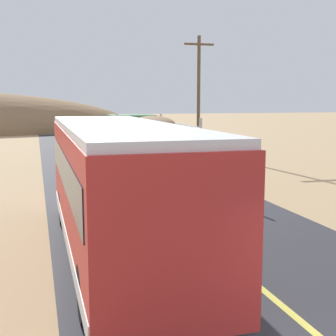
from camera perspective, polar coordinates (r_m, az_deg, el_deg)
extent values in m
cube|color=#3F7F4C|center=(27.11, -4.52, 4.19)|extent=(2.50, 2.20, 2.20)
cube|color=#192333|center=(27.08, -4.54, 5.13)|extent=(2.53, 1.54, 0.70)
cube|color=brown|center=(21.98, -1.72, 0.36)|extent=(2.50, 6.40, 0.24)
cylinder|color=silver|center=(24.67, -6.21, 4.03)|extent=(0.12, 0.12, 2.20)
cylinder|color=silver|center=(25.18, -0.85, 4.17)|extent=(0.12, 0.12, 2.20)
cylinder|color=silver|center=(18.53, -2.94, 2.66)|extent=(0.12, 0.12, 2.20)
cylinder|color=silver|center=(19.20, 4.01, 2.84)|extent=(0.12, 0.12, 2.20)
cube|color=silver|center=(21.65, -4.84, 1.70)|extent=(0.08, 6.30, 0.12)
cube|color=silver|center=(22.24, 1.30, 1.90)|extent=(0.08, 6.30, 0.12)
cube|color=silver|center=(18.89, 0.61, 0.76)|extent=(2.40, 0.08, 0.12)
cube|color=silver|center=(21.61, -4.85, 2.86)|extent=(0.08, 6.30, 0.12)
cube|color=silver|center=(22.19, 1.30, 3.03)|extent=(0.08, 6.30, 0.12)
cube|color=silver|center=(18.83, 0.61, 2.08)|extent=(2.40, 0.08, 0.12)
cube|color=silver|center=(21.57, -4.87, 4.02)|extent=(0.08, 6.30, 0.12)
cube|color=silver|center=(22.15, 1.31, 4.17)|extent=(0.08, 6.30, 0.12)
cube|color=silver|center=(18.79, 0.61, 3.42)|extent=(2.40, 0.08, 0.12)
cube|color=silver|center=(21.54, -4.88, 5.19)|extent=(0.08, 6.30, 0.12)
cube|color=silver|center=(22.13, 1.31, 5.30)|extent=(0.08, 6.30, 0.12)
cube|color=silver|center=(18.76, 0.62, 4.76)|extent=(2.40, 0.08, 0.12)
ellipsoid|color=#8C6B4C|center=(21.80, -1.75, 5.49)|extent=(1.75, 3.84, 0.70)
cylinder|color=black|center=(27.04, -6.76, 1.48)|extent=(0.32, 1.10, 1.10)
cylinder|color=black|center=(27.46, -2.26, 1.64)|extent=(0.32, 1.10, 1.10)
cylinder|color=black|center=(20.53, -3.80, -0.65)|extent=(0.32, 1.10, 1.10)
cylinder|color=black|center=(21.08, 2.00, -0.40)|extent=(0.32, 1.10, 1.10)
cube|color=red|center=(11.19, -6.14, -2.27)|extent=(2.50, 10.00, 2.70)
cube|color=white|center=(11.02, -6.26, 5.06)|extent=(2.45, 9.80, 0.16)
cube|color=#192333|center=(11.12, -6.18, 0.12)|extent=(2.54, 9.20, 0.80)
cube|color=silver|center=(11.46, -6.05, -7.93)|extent=(2.53, 9.80, 0.36)
cylinder|color=black|center=(14.49, -12.57, -4.84)|extent=(0.30, 1.00, 1.00)
cylinder|color=black|center=(14.76, -3.99, -4.41)|extent=(0.30, 1.00, 1.00)
cylinder|color=black|center=(8.30, -9.83, -14.86)|extent=(0.30, 1.00, 1.00)
cylinder|color=black|center=(8.77, 5.03, -13.46)|extent=(0.30, 1.00, 1.00)
cube|color=black|center=(31.80, -4.94, 2.76)|extent=(1.90, 4.60, 0.90)
cube|color=black|center=(31.58, -4.90, 4.27)|extent=(1.75, 3.59, 0.80)
cube|color=#192333|center=(31.58, -4.90, 4.31)|extent=(1.79, 3.22, 0.44)
cube|color=silver|center=(29.67, -4.11, 1.73)|extent=(1.86, 0.20, 0.24)
cube|color=red|center=(29.40, -5.69, 2.65)|extent=(0.16, 0.06, 0.14)
cube|color=red|center=(29.74, -2.53, 2.75)|extent=(0.16, 0.06, 0.14)
cylinder|color=black|center=(33.09, -6.79, 2.43)|extent=(0.26, 0.76, 0.76)
cylinder|color=black|center=(33.38, -4.01, 2.52)|extent=(0.26, 0.76, 0.76)
cylinder|color=black|center=(30.29, -5.94, 1.90)|extent=(0.26, 0.76, 0.76)
cylinder|color=black|center=(30.61, -2.91, 2.00)|extent=(0.26, 0.76, 0.76)
cylinder|color=brown|center=(34.08, 3.77, 8.95)|extent=(0.24, 0.24, 8.29)
cube|color=brown|center=(34.30, 3.82, 14.88)|extent=(2.20, 0.14, 0.14)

